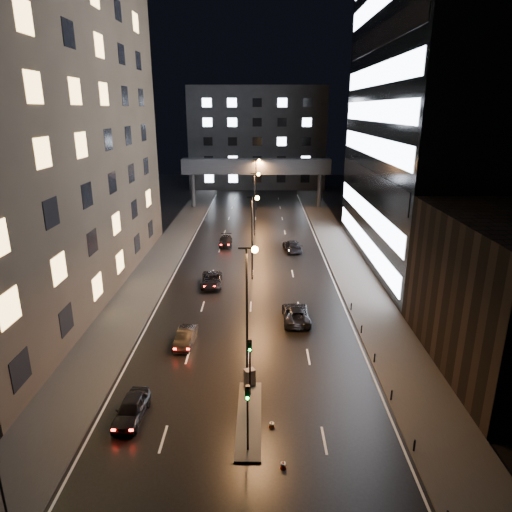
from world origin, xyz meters
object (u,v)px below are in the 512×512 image
at_px(car_away_b, 185,337).
at_px(car_away_d, 226,241).
at_px(car_toward_a, 296,314).
at_px(car_toward_b, 292,246).
at_px(car_away_a, 131,409).
at_px(utility_cabinet, 250,377).
at_px(car_away_c, 211,280).

distance_m(car_away_b, car_away_d, 30.32).
height_order(car_away_b, car_toward_a, car_toward_a).
height_order(car_away_b, car_toward_b, car_toward_b).
bearing_deg(car_toward_a, car_away_b, 24.48).
distance_m(car_away_a, car_toward_b, 39.90).
height_order(car_away_d, utility_cabinet, utility_cabinet).
xyz_separation_m(car_away_a, car_toward_b, (13.04, 37.71, 0.03)).
relative_size(car_away_d, utility_cabinet, 3.64).
height_order(car_away_c, car_toward_a, car_toward_a).
bearing_deg(car_away_c, car_away_b, -96.63).
distance_m(car_toward_b, utility_cabinet, 34.43).
bearing_deg(car_away_c, utility_cabinet, -79.58).
distance_m(car_away_d, car_toward_a, 27.00).
height_order(car_away_c, utility_cabinet, utility_cabinet).
bearing_deg(car_away_d, car_toward_b, -16.57).
height_order(car_toward_b, utility_cabinet, car_toward_b).
relative_size(car_away_c, utility_cabinet, 3.94).
height_order(car_away_b, car_away_c, car_away_c).
bearing_deg(car_toward_a, utility_cabinet, 68.13).
relative_size(car_toward_b, utility_cabinet, 4.05).
distance_m(car_away_d, utility_cabinet, 36.86).
bearing_deg(car_away_d, car_toward_a, -73.08).
height_order(car_away_a, car_away_c, car_away_a).
distance_m(car_away_a, car_away_b, 10.18).
bearing_deg(car_away_b, car_toward_a, 29.57).
relative_size(car_away_a, car_away_c, 0.84).
bearing_deg(car_toward_a, car_away_c, -46.14).
bearing_deg(car_away_d, car_away_c, -93.35).
xyz_separation_m(car_away_d, car_toward_b, (9.82, -2.58, 0.08)).
bearing_deg(utility_cabinet, car_away_c, 78.74).
bearing_deg(car_away_c, car_away_d, 85.25).
bearing_deg(car_away_b, car_away_d, 91.73).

